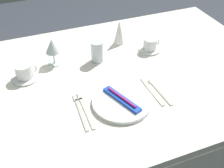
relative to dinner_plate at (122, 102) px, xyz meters
The scene contains 15 objects.
ground_plane 0.78m from the dinner_plate, 87.89° to the left, with size 6.00×6.00×0.00m, color #383D47.
dining_table 0.23m from the dinner_plate, 87.89° to the left, with size 1.80×1.11×0.74m.
dinner_plate is the anchor object (origin of this frame).
toothbrush_package 0.02m from the dinner_plate, 95.36° to the right, with size 0.11×0.21×0.02m.
fork_outer 0.17m from the dinner_plate, behind, with size 0.02×0.23×0.00m.
fork_inner 0.19m from the dinner_plate, behind, with size 0.03×0.23×0.00m.
dinner_knife 0.16m from the dinner_plate, ahead, with size 0.02×0.21×0.00m.
spoon_soup 0.20m from the dinner_plate, ahead, with size 0.03×0.20×0.01m.
saucer_left 0.47m from the dinner_plate, 47.76° to the left, with size 0.12×0.12×0.01m, color white.
coffee_cup_left 0.47m from the dinner_plate, 47.60° to the left, with size 0.10×0.07×0.06m.
saucer_right 0.51m from the dinner_plate, 138.01° to the left, with size 0.13×0.13×0.01m, color white.
coffee_cup_right 0.51m from the dinner_plate, 137.87° to the left, with size 0.11×0.08×0.07m.
wine_glass_centre 0.47m from the dinner_plate, 117.35° to the left, with size 0.07×0.07×0.15m.
drink_tumbler 0.36m from the dinner_plate, 88.83° to the left, with size 0.06×0.06×0.12m.
napkin_folded 0.52m from the dinner_plate, 69.11° to the left, with size 0.06×0.06×0.15m, color white.
Camera 1 is at (-0.37, -1.04, 1.59)m, focal length 44.39 mm.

